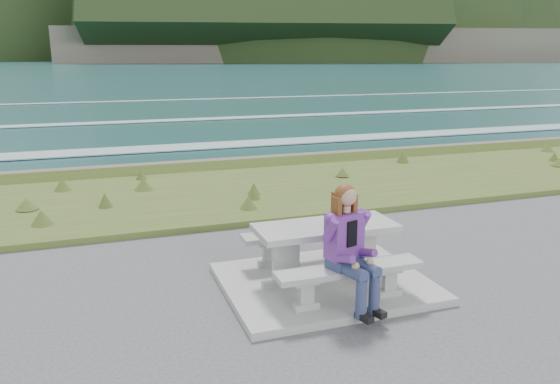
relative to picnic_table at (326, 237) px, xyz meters
The scene contains 9 objects.
concrete_slab 0.63m from the picnic_table, behind, with size 2.60×2.10×0.10m, color #A9AAA4.
picnic_table is the anchor object (origin of this frame).
bench_landward 0.74m from the picnic_table, 90.00° to the right, with size 1.80×0.35×0.45m.
bench_seaward 0.74m from the picnic_table, 90.00° to the left, with size 1.80×0.35×0.45m.
grass_verge 5.05m from the picnic_table, 90.00° to the left, with size 160.00×4.50×0.22m, color #405A21.
shore_drop 7.93m from the picnic_table, 90.00° to the left, with size 160.00×0.80×2.20m, color brown.
ocean 25.21m from the picnic_table, 90.00° to the left, with size 1600.00×1600.00×0.09m.
headland_range 441.36m from the picnic_table, 64.47° to the left, with size 729.83×363.95×225.54m.
seated_woman 0.83m from the picnic_table, 92.08° to the right, with size 0.58×0.80×1.44m.
Camera 1 is at (-2.72, -6.03, 2.95)m, focal length 35.00 mm.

